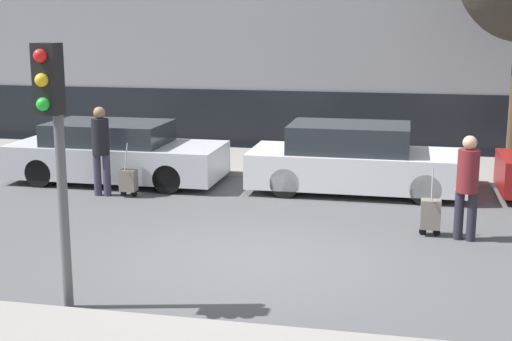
# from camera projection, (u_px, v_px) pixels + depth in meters

# --- Properties ---
(ground_plane) EXTENTS (80.00, 80.00, 0.00)m
(ground_plane) POSITION_uv_depth(u_px,v_px,m) (257.00, 259.00, 10.50)
(ground_plane) COLOR #4C4C4F
(sidewalk_far) EXTENTS (28.00, 3.00, 0.12)m
(sidewalk_far) POSITION_uv_depth(u_px,v_px,m) (317.00, 164.00, 17.18)
(sidewalk_far) COLOR gray
(sidewalk_far) RESTS_ON ground_plane
(parked_car_0) EXTENTS (4.58, 1.84, 1.31)m
(parked_car_0) POSITION_uv_depth(u_px,v_px,m) (116.00, 153.00, 15.47)
(parked_car_0) COLOR #B7BABF
(parked_car_0) RESTS_ON ground_plane
(parked_car_1) EXTENTS (4.38, 1.81, 1.40)m
(parked_car_1) POSITION_uv_depth(u_px,v_px,m) (355.00, 160.00, 14.54)
(parked_car_1) COLOR silver
(parked_car_1) RESTS_ON ground_plane
(pedestrian_left) EXTENTS (0.35, 0.34, 1.79)m
(pedestrian_left) POSITION_uv_depth(u_px,v_px,m) (101.00, 145.00, 14.13)
(pedestrian_left) COLOR #383347
(pedestrian_left) RESTS_ON ground_plane
(trolley_left) EXTENTS (0.34, 0.29, 1.09)m
(trolley_left) POSITION_uv_depth(u_px,v_px,m) (128.00, 180.00, 14.17)
(trolley_left) COLOR slate
(trolley_left) RESTS_ON ground_plane
(pedestrian_right) EXTENTS (0.34, 0.34, 1.69)m
(pedestrian_right) POSITION_uv_depth(u_px,v_px,m) (467.00, 181.00, 11.23)
(pedestrian_right) COLOR #23232D
(pedestrian_right) RESTS_ON ground_plane
(trolley_right) EXTENTS (0.34, 0.29, 1.14)m
(trolley_right) POSITION_uv_depth(u_px,v_px,m) (431.00, 214.00, 11.59)
(trolley_right) COLOR slate
(trolley_right) RESTS_ON ground_plane
(traffic_light) EXTENTS (0.28, 0.47, 3.20)m
(traffic_light) POSITION_uv_depth(u_px,v_px,m) (54.00, 123.00, 8.14)
(traffic_light) COLOR #515154
(traffic_light) RESTS_ON ground_plane
(parked_bicycle) EXTENTS (1.77, 0.06, 0.96)m
(parked_bicycle) POSITION_uv_depth(u_px,v_px,m) (340.00, 145.00, 17.34)
(parked_bicycle) COLOR black
(parked_bicycle) RESTS_ON sidewalk_far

